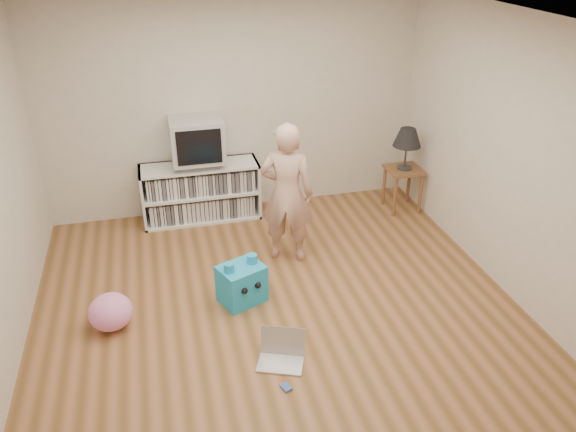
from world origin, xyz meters
The scene contains 13 objects.
ground centered at (0.00, 0.00, 0.00)m, with size 4.50×4.50×0.00m, color brown.
walls centered at (0.00, 0.00, 1.30)m, with size 4.52×4.52×2.60m.
ceiling centered at (0.00, 0.00, 2.60)m, with size 4.50×4.50×0.01m, color white.
media_unit centered at (-0.48, 2.04, 0.35)m, with size 1.40×0.45×0.70m.
dvd_deck centered at (-0.48, 2.02, 0.73)m, with size 0.45×0.35×0.07m, color gray.
crt_tv centered at (-0.48, 2.02, 1.02)m, with size 0.60×0.53×0.50m.
side_table centered at (1.99, 1.65, 0.42)m, with size 0.42×0.42×0.55m.
table_lamp centered at (1.99, 1.65, 0.94)m, with size 0.34×0.34×0.52m.
person centered at (0.31, 0.88, 0.76)m, with size 0.56×0.37×1.53m, color #D7A592.
laptop centered at (-0.13, -0.67, 0.07)m, with size 0.46×0.42×0.26m.
playing_cards centered at (-0.17, -1.00, 0.01)m, with size 0.07×0.09×0.02m, color #4667BB.
plush_blue centered at (-0.30, 0.22, 0.20)m, with size 0.50×0.45×0.47m.
plush_pink centered at (-1.51, 0.12, 0.17)m, with size 0.39×0.39×0.33m, color #FF85CD.
Camera 1 is at (-0.96, -4.17, 3.27)m, focal length 35.00 mm.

